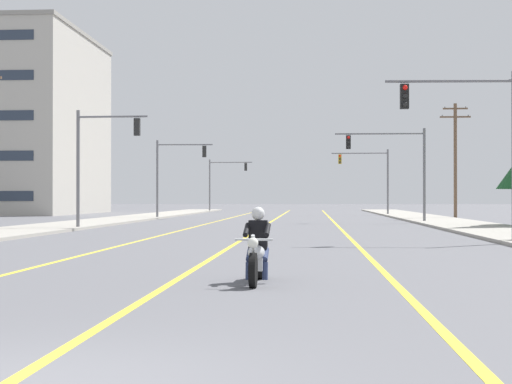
# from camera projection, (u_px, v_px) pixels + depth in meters

# --- Properties ---
(lane_stripe_center) EXTENTS (0.16, 100.00, 0.01)m
(lane_stripe_center) POSITION_uv_depth(u_px,v_px,m) (270.00, 222.00, 51.56)
(lane_stripe_center) COLOR yellow
(lane_stripe_center) RESTS_ON ground
(lane_stripe_left) EXTENTS (0.16, 100.00, 0.01)m
(lane_stripe_left) POSITION_uv_depth(u_px,v_px,m) (213.00, 222.00, 51.82)
(lane_stripe_left) COLOR yellow
(lane_stripe_left) RESTS_ON ground
(lane_stripe_right) EXTENTS (0.16, 100.00, 0.01)m
(lane_stripe_right) POSITION_uv_depth(u_px,v_px,m) (334.00, 223.00, 51.26)
(lane_stripe_right) COLOR yellow
(lane_stripe_right) RESTS_ON ground
(sidewalk_kerb_right) EXTENTS (4.40, 110.00, 0.14)m
(sidewalk_kerb_right) POSITION_uv_depth(u_px,v_px,m) (461.00, 224.00, 45.77)
(sidewalk_kerb_right) COLOR #9E998E
(sidewalk_kerb_right) RESTS_ON ground
(sidewalk_kerb_left) EXTENTS (4.40, 110.00, 0.14)m
(sidewalk_kerb_left) POSITION_uv_depth(u_px,v_px,m) (84.00, 224.00, 47.34)
(sidewalk_kerb_left) COLOR #9E998E
(sidewalk_kerb_left) RESTS_ON ground
(motorcycle_with_rider) EXTENTS (0.70, 2.19, 1.46)m
(motorcycle_with_rider) POSITION_uv_depth(u_px,v_px,m) (257.00, 252.00, 14.89)
(motorcycle_with_rider) COLOR black
(motorcycle_with_rider) RESTS_ON ground
(traffic_signal_near_right) EXTENTS (4.70, 0.49, 6.20)m
(traffic_signal_near_right) POSITION_uv_depth(u_px,v_px,m) (477.00, 130.00, 27.87)
(traffic_signal_near_right) COLOR slate
(traffic_signal_near_right) RESTS_ON ground
(traffic_signal_near_left) EXTENTS (3.78, 0.37, 6.20)m
(traffic_signal_near_left) POSITION_uv_depth(u_px,v_px,m) (98.00, 152.00, 40.21)
(traffic_signal_near_left) COLOR slate
(traffic_signal_near_left) RESTS_ON ground
(traffic_signal_mid_right) EXTENTS (5.91, 0.44, 6.20)m
(traffic_signal_mid_right) POSITION_uv_depth(u_px,v_px,m) (398.00, 159.00, 50.72)
(traffic_signal_mid_right) COLOR slate
(traffic_signal_mid_right) RESTS_ON ground
(traffic_signal_mid_left) EXTENTS (4.49, 0.42, 6.20)m
(traffic_signal_mid_left) POSITION_uv_depth(u_px,v_px,m) (173.00, 167.00, 61.26)
(traffic_signal_mid_left) COLOR slate
(traffic_signal_mid_left) RESTS_ON ground
(traffic_signal_far_right) EXTENTS (5.35, 0.37, 6.20)m
(traffic_signal_far_right) POSITION_uv_depth(u_px,v_px,m) (371.00, 171.00, 72.85)
(traffic_signal_far_right) COLOR slate
(traffic_signal_far_right) RESTS_ON ground
(traffic_signal_far_left) EXTENTS (5.17, 0.43, 6.20)m
(traffic_signal_far_left) POSITION_uv_depth(u_px,v_px,m) (222.00, 177.00, 91.81)
(traffic_signal_far_left) COLOR slate
(traffic_signal_far_left) RESTS_ON ground
(utility_pole_right_far) EXTENTS (2.37, 0.26, 9.00)m
(utility_pole_right_far) POSITION_uv_depth(u_px,v_px,m) (455.00, 157.00, 60.36)
(utility_pole_right_far) COLOR brown
(utility_pole_right_far) RESTS_ON ground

